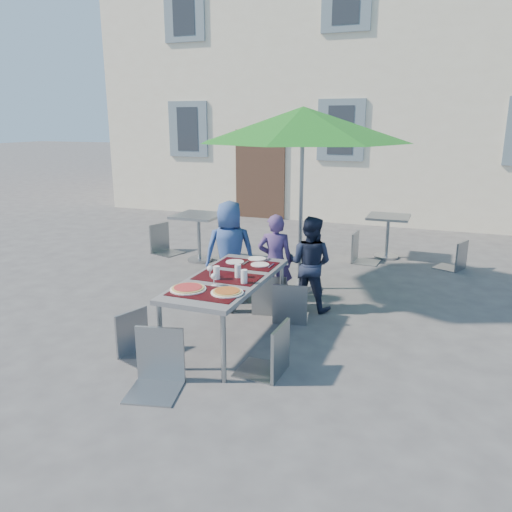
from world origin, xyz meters
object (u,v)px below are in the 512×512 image
at_px(cafe_table_1, 388,229).
at_px(bg_chair_r_1, 458,238).
at_px(chair_0, 218,271).
at_px(bg_chair_l_0, 163,221).
at_px(chair_4, 271,318).
at_px(chair_3, 136,309).
at_px(bg_chair_r_0, 228,231).
at_px(chair_5, 155,325).
at_px(cafe_table_0, 199,227).
at_px(bg_chair_l_1, 362,229).
at_px(pizza_near_left, 188,288).
at_px(child_1, 275,261).
at_px(child_2, 310,263).
at_px(chair_2, 291,278).
at_px(pizza_near_right, 227,292).
at_px(dining_table, 228,282).
at_px(patio_umbrella, 303,126).
at_px(child_0, 230,251).
at_px(chair_1, 270,269).

distance_m(cafe_table_1, bg_chair_r_1, 1.22).
xyz_separation_m(chair_0, bg_chair_l_0, (-2.22, 2.30, 0.08)).
xyz_separation_m(chair_0, chair_4, (1.21, -1.39, 0.05)).
distance_m(chair_3, bg_chair_r_0, 3.88).
bearing_deg(bg_chair_l_0, chair_5, -59.47).
distance_m(bg_chair_l_0, cafe_table_1, 4.13).
xyz_separation_m(cafe_table_0, bg_chair_l_1, (2.68, 0.97, -0.02)).
bearing_deg(chair_4, chair_0, 131.06).
bearing_deg(pizza_near_left, chair_5, -90.20).
height_order(child_1, child_2, child_1).
bearing_deg(chair_2, bg_chair_r_0, 128.81).
bearing_deg(pizza_near_right, dining_table, 113.69).
distance_m(child_1, chair_3, 2.08).
bearing_deg(patio_umbrella, bg_chair_l_1, 71.82).
xyz_separation_m(chair_4, patio_umbrella, (-0.46, 2.58, 1.76)).
xyz_separation_m(chair_2, bg_chair_l_1, (0.35, 3.05, 0.03)).
height_order(child_1, bg_chair_l_1, child_1).
distance_m(child_2, bg_chair_r_1, 3.19).
height_order(chair_3, bg_chair_l_0, bg_chair_l_0).
height_order(dining_table, child_2, child_2).
distance_m(child_1, cafe_table_0, 2.59).
relative_size(child_0, patio_umbrella, 0.47).
relative_size(child_0, chair_5, 1.32).
xyz_separation_m(bg_chair_r_0, bg_chair_l_1, (2.23, 0.70, 0.06)).
distance_m(dining_table, chair_3, 1.02).
bearing_deg(bg_chair_r_1, patio_umbrella, -138.47).
bearing_deg(cafe_table_0, dining_table, -57.23).
xyz_separation_m(child_1, bg_chair_r_0, (-1.54, 1.93, -0.11)).
xyz_separation_m(child_0, chair_1, (0.69, -0.29, -0.11)).
distance_m(pizza_near_right, chair_1, 1.47).
relative_size(pizza_near_right, cafe_table_0, 0.39).
bearing_deg(cafe_table_0, bg_chair_r_0, 30.65).
height_order(child_1, bg_chair_l_0, child_1).
height_order(child_1, chair_4, child_1).
bearing_deg(chair_1, bg_chair_r_0, 125.66).
xyz_separation_m(cafe_table_1, bg_chair_r_1, (1.16, -0.36, 0.01)).
bearing_deg(child_1, bg_chair_r_0, -65.57).
bearing_deg(child_0, cafe_table_0, -75.68).
bearing_deg(chair_3, chair_5, -42.10).
height_order(dining_table, child_1, child_1).
bearing_deg(chair_0, pizza_near_left, -77.03).
height_order(child_0, bg_chair_l_0, child_0).
bearing_deg(chair_5, cafe_table_1, 75.37).
height_order(cafe_table_0, bg_chair_l_0, bg_chair_l_0).
distance_m(pizza_near_right, bg_chair_r_0, 3.97).
relative_size(chair_3, bg_chair_l_0, 0.88).
xyz_separation_m(pizza_near_right, chair_2, (0.27, 1.28, -0.21)).
height_order(chair_0, chair_2, chair_2).
bearing_deg(child_2, chair_0, 28.24).
bearing_deg(cafe_table_1, bg_chair_r_0, -156.25).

